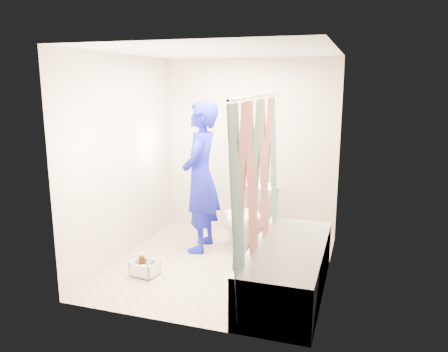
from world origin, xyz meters
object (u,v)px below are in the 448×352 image
(plumber, at_px, (201,177))
(cleaning_caddy, at_px, (145,269))
(bathtub, at_px, (287,268))
(toilet, at_px, (248,217))

(plumber, xyz_separation_m, cleaning_caddy, (-0.30, -0.94, -0.86))
(bathtub, distance_m, plumber, 1.64)
(bathtub, height_order, cleaning_caddy, bathtub)
(bathtub, height_order, toilet, toilet)
(bathtub, height_order, plumber, plumber)
(plumber, bearing_deg, toilet, 110.18)
(toilet, distance_m, cleaning_caddy, 1.49)
(bathtub, xyz_separation_m, plumber, (-1.24, 0.85, 0.66))
(toilet, relative_size, plumber, 0.42)
(bathtub, distance_m, toilet, 1.30)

